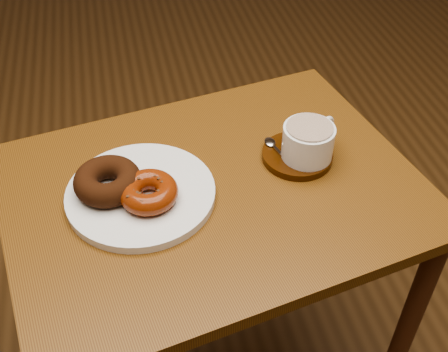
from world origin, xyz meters
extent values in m
cube|color=brown|center=(-0.03, -0.04, 0.67)|extent=(0.82, 0.67, 0.03)
cylinder|color=#482514|center=(0.34, -0.21, 0.33)|extent=(0.04, 0.04, 0.65)
cylinder|color=#482514|center=(-0.39, 0.13, 0.33)|extent=(0.04, 0.04, 0.65)
cylinder|color=#482514|center=(0.25, 0.25, 0.33)|extent=(0.04, 0.04, 0.65)
cylinder|color=white|center=(-0.16, -0.04, 0.69)|extent=(0.27, 0.27, 0.02)
torus|color=#371A0B|center=(-0.21, -0.03, 0.72)|extent=(0.12, 0.12, 0.04)
torus|color=maroon|center=(-0.14, -0.07, 0.72)|extent=(0.12, 0.12, 0.04)
cube|color=#442816|center=(-0.11, -0.07, 0.73)|extent=(0.01, 0.00, 0.00)
cube|color=#442816|center=(-0.11, -0.06, 0.73)|extent=(0.01, 0.01, 0.00)
cube|color=#442816|center=(-0.12, -0.05, 0.73)|extent=(0.01, 0.01, 0.00)
cube|color=#442816|center=(-0.13, -0.04, 0.73)|extent=(0.01, 0.01, 0.00)
cube|color=#442816|center=(-0.14, -0.04, 0.73)|extent=(0.01, 0.01, 0.00)
cube|color=#442816|center=(-0.15, -0.04, 0.73)|extent=(0.01, 0.01, 0.00)
cube|color=#442816|center=(-0.16, -0.04, 0.73)|extent=(0.01, 0.01, 0.00)
cube|color=#442816|center=(-0.17, -0.05, 0.73)|extent=(0.01, 0.01, 0.00)
cube|color=#442816|center=(-0.17, -0.06, 0.73)|extent=(0.01, 0.01, 0.00)
cube|color=#442816|center=(-0.17, -0.07, 0.73)|extent=(0.01, 0.00, 0.00)
cube|color=#442816|center=(-0.17, -0.08, 0.73)|extent=(0.01, 0.01, 0.00)
cube|color=#442816|center=(-0.17, -0.09, 0.73)|extent=(0.01, 0.01, 0.00)
cube|color=#442816|center=(-0.16, -0.10, 0.73)|extent=(0.01, 0.01, 0.00)
cube|color=#442816|center=(-0.15, -0.10, 0.73)|extent=(0.01, 0.01, 0.00)
cube|color=#442816|center=(-0.14, -0.10, 0.73)|extent=(0.01, 0.01, 0.00)
cube|color=#442816|center=(-0.13, -0.10, 0.73)|extent=(0.01, 0.01, 0.00)
cube|color=#442816|center=(-0.12, -0.09, 0.73)|extent=(0.01, 0.01, 0.00)
cube|color=#442816|center=(-0.11, -0.08, 0.73)|extent=(0.01, 0.01, 0.00)
cylinder|color=#381A07|center=(0.14, 0.00, 0.69)|extent=(0.16, 0.16, 0.01)
cylinder|color=white|center=(0.16, -0.01, 0.73)|extent=(0.09, 0.09, 0.06)
cylinder|color=brown|center=(0.16, -0.01, 0.76)|extent=(0.08, 0.08, 0.00)
torus|color=white|center=(0.20, 0.02, 0.73)|extent=(0.04, 0.03, 0.04)
ellipsoid|color=silver|center=(0.10, 0.04, 0.70)|extent=(0.02, 0.03, 0.01)
cube|color=silver|center=(0.11, 0.00, 0.70)|extent=(0.03, 0.07, 0.00)
camera|label=1|loc=(-0.16, -0.76, 1.37)|focal=45.00mm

